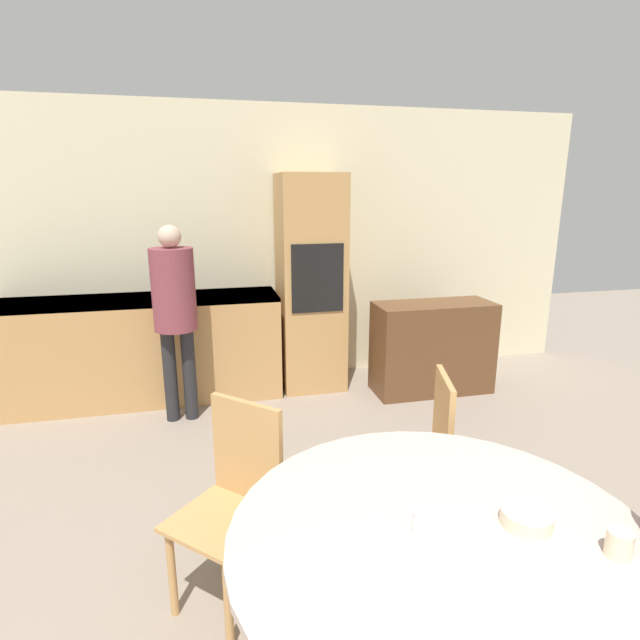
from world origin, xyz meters
The scene contains 11 objects.
wall_back centered at (0.00, 5.08, 1.30)m, with size 6.43×0.05×2.60m.
kitchen_counter centered at (-1.17, 4.74, 0.48)m, with size 2.39×0.60×0.93m.
oven_unit centered at (0.36, 4.75, 0.99)m, with size 0.58×0.59×1.98m.
sideboard centered at (1.42, 4.32, 0.42)m, with size 1.09×0.45×0.84m.
dining_table centered at (0.09, 1.54, 0.57)m, with size 1.39×1.39×0.76m.
chair_far_left centered at (-0.53, 2.27, 0.52)m, with size 0.57×0.57×0.93m.
chair_far_right centered at (0.45, 2.43, 0.52)m, with size 0.50×0.50×0.93m.
person_standing centered at (-0.84, 4.23, 0.98)m, with size 0.33×0.33×1.58m.
cup centered at (0.56, 1.32, 0.80)m, with size 0.08×0.08×0.09m.
bowl_near centered at (0.38, 1.51, 0.79)m, with size 0.17×0.17×0.05m.
salt_shaker centered at (0.01, 1.54, 0.80)m, with size 0.03×0.03×0.09m.
Camera 1 is at (-0.61, 0.28, 1.83)m, focal length 28.00 mm.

